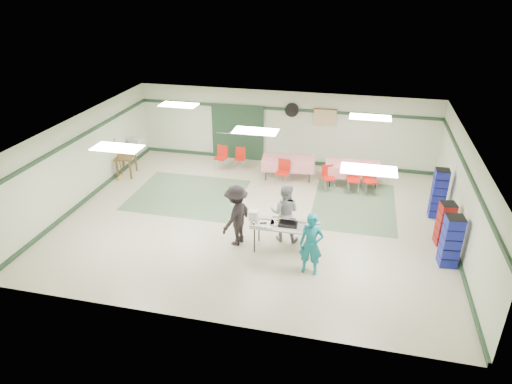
% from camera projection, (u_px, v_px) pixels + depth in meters
% --- Properties ---
extents(floor, '(11.00, 11.00, 0.00)m').
position_uv_depth(floor, '(256.00, 218.00, 13.44)').
color(floor, beige).
rests_on(floor, ground).
extents(ceiling, '(11.00, 11.00, 0.00)m').
position_uv_depth(ceiling, '(255.00, 130.00, 12.25)').
color(ceiling, silver).
rests_on(ceiling, wall_back).
extents(wall_back, '(11.00, 0.00, 11.00)m').
position_uv_depth(wall_back, '(283.00, 128.00, 16.78)').
color(wall_back, beige).
rests_on(wall_back, floor).
extents(wall_front, '(11.00, 0.00, 11.00)m').
position_uv_depth(wall_front, '(203.00, 268.00, 8.91)').
color(wall_front, beige).
rests_on(wall_front, floor).
extents(wall_left, '(0.00, 9.00, 9.00)m').
position_uv_depth(wall_left, '(81.00, 160.00, 13.97)').
color(wall_left, beige).
rests_on(wall_left, floor).
extents(wall_right, '(0.00, 9.00, 9.00)m').
position_uv_depth(wall_right, '(463.00, 196.00, 11.72)').
color(wall_right, beige).
rests_on(wall_right, floor).
extents(trim_back, '(11.00, 0.06, 0.10)m').
position_uv_depth(trim_back, '(284.00, 109.00, 16.45)').
color(trim_back, '#1F3A25').
rests_on(trim_back, wall_back).
extents(baseboard_back, '(11.00, 0.06, 0.12)m').
position_uv_depth(baseboard_back, '(282.00, 160.00, 17.32)').
color(baseboard_back, '#1F3A25').
rests_on(baseboard_back, floor).
extents(trim_left, '(0.06, 9.00, 0.10)m').
position_uv_depth(trim_left, '(78.00, 138.00, 13.65)').
color(trim_left, '#1F3A25').
rests_on(trim_left, wall_back).
extents(baseboard_left, '(0.06, 9.00, 0.12)m').
position_uv_depth(baseboard_left, '(89.00, 197.00, 14.53)').
color(baseboard_left, '#1F3A25').
rests_on(baseboard_left, floor).
extents(trim_right, '(0.06, 9.00, 0.10)m').
position_uv_depth(trim_right, '(468.00, 171.00, 11.42)').
color(trim_right, '#1F3A25').
rests_on(trim_right, wall_back).
extents(baseboard_right, '(0.06, 9.00, 0.12)m').
position_uv_depth(baseboard_right, '(453.00, 239.00, 12.30)').
color(baseboard_right, '#1F3A25').
rests_on(baseboard_right, floor).
extents(green_patch_a, '(3.50, 3.00, 0.01)m').
position_uv_depth(green_patch_a, '(188.00, 195.00, 14.82)').
color(green_patch_a, '#5C7C5A').
rests_on(green_patch_a, floor).
extents(green_patch_b, '(2.50, 3.50, 0.01)m').
position_uv_depth(green_patch_b, '(354.00, 205.00, 14.18)').
color(green_patch_b, '#5C7C5A').
rests_on(green_patch_b, floor).
extents(double_door_left, '(0.90, 0.06, 2.10)m').
position_uv_depth(double_door_left, '(226.00, 131.00, 17.31)').
color(double_door_left, gray).
rests_on(double_door_left, floor).
extents(double_door_right, '(0.90, 0.06, 2.10)m').
position_uv_depth(double_door_right, '(250.00, 133.00, 17.11)').
color(double_door_right, gray).
rests_on(double_door_right, floor).
extents(door_frame, '(2.00, 0.03, 2.15)m').
position_uv_depth(door_frame, '(238.00, 133.00, 17.20)').
color(door_frame, '#1F3A25').
rests_on(door_frame, floor).
extents(wall_fan, '(0.50, 0.10, 0.50)m').
position_uv_depth(wall_fan, '(292.00, 110.00, 16.36)').
color(wall_fan, black).
rests_on(wall_fan, wall_back).
extents(scroll_banner, '(0.80, 0.02, 0.60)m').
position_uv_depth(scroll_banner, '(325.00, 118.00, 16.20)').
color(scroll_banner, beige).
rests_on(scroll_banner, wall_back).
extents(serving_table, '(1.71, 0.71, 0.76)m').
position_uv_depth(serving_table, '(285.00, 226.00, 11.61)').
color(serving_table, '#B8B8B2').
rests_on(serving_table, floor).
extents(sheet_tray_right, '(0.55, 0.42, 0.02)m').
position_uv_depth(sheet_tray_right, '(309.00, 228.00, 11.43)').
color(sheet_tray_right, silver).
rests_on(sheet_tray_right, serving_table).
extents(sheet_tray_mid, '(0.62, 0.47, 0.02)m').
position_uv_depth(sheet_tray_mid, '(283.00, 222.00, 11.66)').
color(sheet_tray_mid, silver).
rests_on(sheet_tray_mid, serving_table).
extents(sheet_tray_left, '(0.60, 0.45, 0.02)m').
position_uv_depth(sheet_tray_left, '(262.00, 224.00, 11.61)').
color(sheet_tray_left, silver).
rests_on(sheet_tray_left, serving_table).
extents(baking_pan, '(0.48, 0.30, 0.08)m').
position_uv_depth(baking_pan, '(288.00, 224.00, 11.54)').
color(baking_pan, black).
rests_on(baking_pan, serving_table).
extents(foam_box_stack, '(0.23, 0.21, 0.27)m').
position_uv_depth(foam_box_stack, '(254.00, 215.00, 11.74)').
color(foam_box_stack, white).
rests_on(foam_box_stack, serving_table).
extents(volunteer_teal, '(0.60, 0.41, 1.57)m').
position_uv_depth(volunteer_teal, '(311.00, 244.00, 10.71)').
color(volunteer_teal, '#137283').
rests_on(volunteer_teal, floor).
extents(volunteer_grey, '(0.79, 0.62, 1.62)m').
position_uv_depth(volunteer_grey, '(285.00, 213.00, 12.04)').
color(volunteer_grey, gray).
rests_on(volunteer_grey, floor).
extents(volunteer_dark, '(0.93, 1.22, 1.67)m').
position_uv_depth(volunteer_dark, '(236.00, 215.00, 11.86)').
color(volunteer_dark, black).
rests_on(volunteer_dark, floor).
extents(dining_table_a, '(1.90, 1.02, 0.77)m').
position_uv_depth(dining_table_a, '(353.00, 169.00, 15.31)').
color(dining_table_a, red).
rests_on(dining_table_a, floor).
extents(dining_table_b, '(1.86, 0.97, 0.77)m').
position_uv_depth(dining_table_b, '(288.00, 163.00, 15.76)').
color(dining_table_b, red).
rests_on(dining_table_b, floor).
extents(chair_a, '(0.46, 0.46, 0.85)m').
position_uv_depth(chair_a, '(353.00, 177.00, 14.83)').
color(chair_a, red).
rests_on(chair_a, floor).
extents(chair_b, '(0.51, 0.51, 0.83)m').
position_uv_depth(chair_b, '(328.00, 175.00, 14.99)').
color(chair_b, red).
rests_on(chair_b, floor).
extents(chair_c, '(0.51, 0.51, 0.89)m').
position_uv_depth(chair_c, '(370.00, 178.00, 14.71)').
color(chair_c, red).
rests_on(chair_c, floor).
extents(chair_d, '(0.47, 0.47, 0.89)m').
position_uv_depth(chair_d, '(283.00, 170.00, 15.30)').
color(chair_d, red).
rests_on(chair_d, floor).
extents(chair_loose_a, '(0.40, 0.40, 0.79)m').
position_uv_depth(chair_loose_a, '(240.00, 156.00, 16.59)').
color(chair_loose_a, red).
rests_on(chair_loose_a, floor).
extents(chair_loose_b, '(0.46, 0.46, 0.87)m').
position_uv_depth(chair_loose_b, '(222.00, 155.00, 16.54)').
color(chair_loose_b, red).
rests_on(chair_loose_b, floor).
extents(crate_stack_blue_a, '(0.39, 0.39, 1.50)m').
position_uv_depth(crate_stack_blue_a, '(439.00, 193.00, 13.21)').
color(crate_stack_blue_a, navy).
rests_on(crate_stack_blue_a, floor).
extents(crate_stack_red, '(0.43, 0.43, 1.21)m').
position_uv_depth(crate_stack_red, '(445.00, 224.00, 11.93)').
color(crate_stack_red, maroon).
rests_on(crate_stack_red, floor).
extents(crate_stack_blue_b, '(0.46, 0.46, 1.35)m').
position_uv_depth(crate_stack_blue_b, '(451.00, 241.00, 11.04)').
color(crate_stack_blue_b, navy).
rests_on(crate_stack_blue_b, floor).
extents(printer_table, '(0.73, 0.97, 0.74)m').
position_uv_depth(printer_table, '(126.00, 158.00, 15.97)').
color(printer_table, brown).
rests_on(printer_table, floor).
extents(office_printer, '(0.46, 0.41, 0.35)m').
position_uv_depth(office_printer, '(136.00, 143.00, 16.58)').
color(office_printer, '#ADADA9').
rests_on(office_printer, printer_table).
extents(broom, '(0.05, 0.24, 1.49)m').
position_uv_depth(broom, '(119.00, 158.00, 15.64)').
color(broom, brown).
rests_on(broom, floor).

